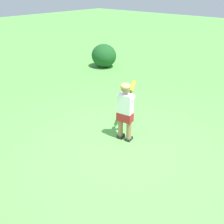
{
  "coord_description": "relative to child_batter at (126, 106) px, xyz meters",
  "views": [
    {
      "loc": [
        -2.65,
        -2.07,
        2.51
      ],
      "look_at": [
        0.37,
        0.6,
        0.45
      ],
      "focal_mm": 40.25,
      "sensor_mm": 36.0,
      "label": 1
    }
  ],
  "objects": [
    {
      "name": "play_ball_behind_batter",
      "position": [
        1.42,
        1.16,
        -0.61
      ],
      "size": [
        0.07,
        0.07,
        0.07
      ],
      "primitive_type": "sphere",
      "color": "yellow",
      "rests_on": "ground"
    },
    {
      "name": "ground_plane",
      "position": [
        -0.4,
        -0.31,
        -0.65
      ],
      "size": [
        40.0,
        40.0,
        0.0
      ],
      "primitive_type": "plane",
      "color": "#519942"
    },
    {
      "name": "shrub_left_background",
      "position": [
        3.0,
        3.32,
        -0.27
      ],
      "size": [
        0.78,
        0.85,
        0.76
      ],
      "primitive_type": "ellipsoid",
      "color": "#194C1E",
      "rests_on": "ground"
    },
    {
      "name": "child_batter",
      "position": [
        0.0,
        0.0,
        0.0
      ],
      "size": [
        0.72,
        0.45,
        1.08
      ],
      "color": "#232328",
      "rests_on": "ground"
    }
  ]
}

